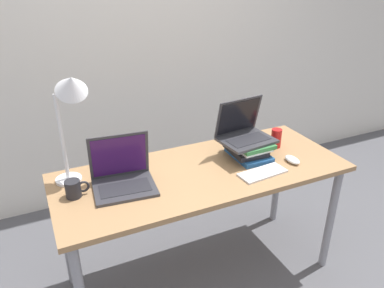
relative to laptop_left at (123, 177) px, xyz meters
name	(u,v)px	position (x,y,z in m)	size (l,w,h in m)	color
wall_back	(134,35)	(0.46, 1.18, 0.52)	(8.00, 0.05, 2.70)	silver
desk	(202,183)	(0.46, -0.03, -0.14)	(1.68, 0.68, 0.78)	#9E754C
laptop_left	(123,177)	(0.00, 0.00, 0.00)	(0.34, 0.29, 0.27)	#333338
book_stack	(248,148)	(0.78, 0.01, 0.00)	(0.23, 0.29, 0.11)	#235693
laptop_on_books	(244,132)	(0.77, 0.04, 0.10)	(0.33, 0.27, 0.25)	#333338
wireless_keyboard	(263,173)	(0.74, -0.21, -0.05)	(0.29, 0.14, 0.01)	silver
mouse	(292,160)	(0.98, -0.17, -0.04)	(0.06, 0.11, 0.03)	white
mug	(74,189)	(-0.25, 0.00, -0.01)	(0.12, 0.08, 0.09)	#232328
soda_can	(276,138)	(1.02, 0.05, 0.01)	(0.07, 0.07, 0.12)	red
desk_lamp	(70,98)	(-0.19, 0.14, 0.42)	(0.23, 0.20, 0.63)	white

